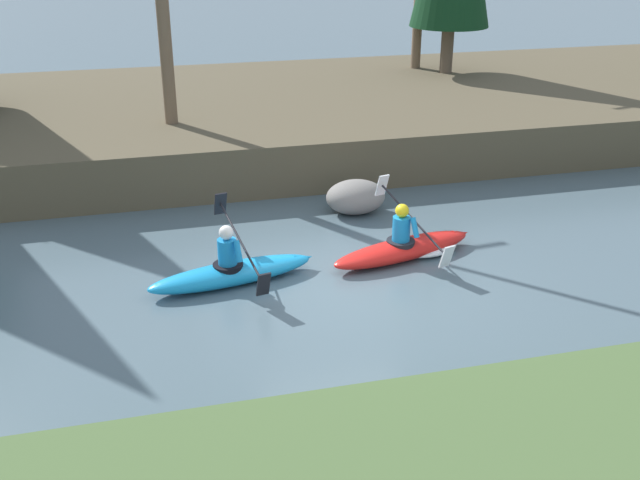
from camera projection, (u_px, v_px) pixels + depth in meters
ground_plane at (343, 287)px, 11.82m from camera, size 90.00×90.00×0.00m
riverbank_far at (251, 117)px, 19.35m from camera, size 44.00×9.22×1.10m
kayaker_lead at (408, 247)px, 12.76m from camera, size 2.78×2.04×1.20m
kayaker_middle at (233, 270)px, 11.86m from camera, size 2.79×2.06×1.20m
boulder_midstream at (356, 197)px, 14.58m from camera, size 1.17×0.92×0.66m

